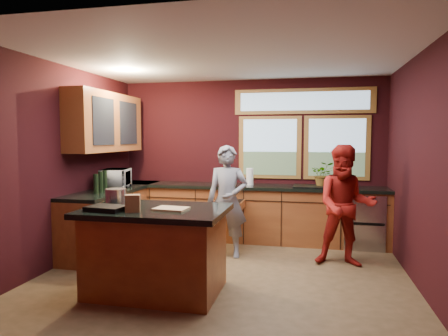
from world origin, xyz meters
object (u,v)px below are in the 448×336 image
(island, at_px, (156,250))
(person_grey, at_px, (227,201))
(person_red, at_px, (346,206))
(cutting_board, at_px, (171,209))
(stock_pot, at_px, (116,196))

(island, xyz_separation_m, person_grey, (0.50, 1.49, 0.33))
(person_red, distance_m, cutting_board, 2.42)
(person_red, bearing_deg, person_grey, 177.86)
(cutting_board, bearing_deg, stock_pot, 165.07)
(stock_pot, bearing_deg, person_grey, 51.91)
(island, height_order, stock_pot, stock_pot)
(person_grey, distance_m, stock_pot, 1.71)
(cutting_board, relative_size, stock_pot, 1.46)
(person_red, bearing_deg, island, -145.90)
(island, height_order, cutting_board, cutting_board)
(island, height_order, person_red, person_red)
(person_grey, height_order, cutting_board, person_grey)
(person_grey, relative_size, person_red, 0.99)
(island, distance_m, cutting_board, 0.52)
(cutting_board, bearing_deg, person_red, 37.13)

